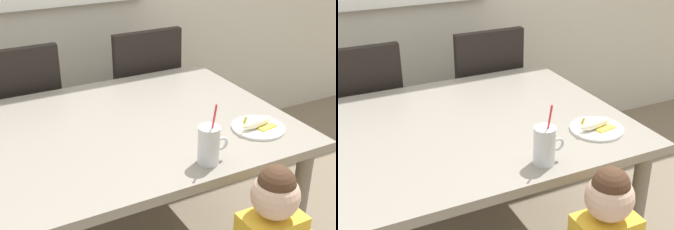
{
  "view_description": "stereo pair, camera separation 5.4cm",
  "coord_description": "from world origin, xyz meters",
  "views": [
    {
      "loc": [
        -0.71,
        -1.7,
        1.64
      ],
      "look_at": [
        0.12,
        -0.11,
        0.79
      ],
      "focal_mm": 49.33,
      "sensor_mm": 36.0,
      "label": 1
    },
    {
      "loc": [
        -0.66,
        -1.73,
        1.64
      ],
      "look_at": [
        0.12,
        -0.11,
        0.79
      ],
      "focal_mm": 49.33,
      "sensor_mm": 36.0,
      "label": 2
    }
  ],
  "objects": [
    {
      "name": "dining_table",
      "position": [
        0.0,
        0.0,
        0.65
      ],
      "size": [
        1.35,
        1.1,
        0.73
      ],
      "color": "gray",
      "rests_on": "ground"
    },
    {
      "name": "dining_chair_left",
      "position": [
        -0.36,
        0.73,
        0.54
      ],
      "size": [
        0.44,
        0.44,
        0.96
      ],
      "rotation": [
        0.0,
        0.0,
        3.14
      ],
      "color": "black",
      "rests_on": "ground"
    },
    {
      "name": "dining_chair_right",
      "position": [
        0.37,
        0.73,
        0.54
      ],
      "size": [
        0.44,
        0.45,
        0.96
      ],
      "rotation": [
        0.0,
        0.0,
        3.14
      ],
      "color": "black",
      "rests_on": "ground"
    },
    {
      "name": "milk_cup",
      "position": [
        0.12,
        -0.44,
        0.8
      ],
      "size": [
        0.13,
        0.08,
        0.25
      ],
      "color": "silver",
      "rests_on": "dining_table"
    },
    {
      "name": "snack_plate",
      "position": [
        0.46,
        -0.3,
        0.74
      ],
      "size": [
        0.23,
        0.23,
        0.01
      ],
      "primitive_type": "cylinder",
      "color": "white",
      "rests_on": "dining_table"
    },
    {
      "name": "peeled_banana",
      "position": [
        0.45,
        -0.3,
        0.77
      ],
      "size": [
        0.17,
        0.12,
        0.07
      ],
      "rotation": [
        0.0,
        0.0,
        0.16
      ],
      "color": "#F4EAC6",
      "rests_on": "snack_plate"
    }
  ]
}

